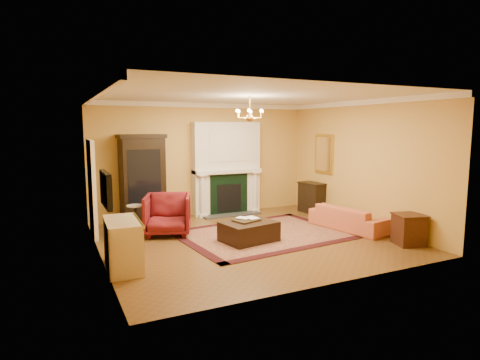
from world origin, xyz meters
TOP-DOWN VIEW (x-y plane):
  - floor at (0.00, 0.00)m, footprint 6.00×5.50m
  - ceiling at (0.00, 0.00)m, footprint 6.00×5.50m
  - wall_back at (0.00, 2.76)m, footprint 6.00×0.02m
  - wall_front at (0.00, -2.76)m, footprint 6.00×0.02m
  - wall_left at (-3.01, 0.00)m, footprint 0.02×5.50m
  - wall_right at (3.01, 0.00)m, footprint 0.02×5.50m
  - fireplace at (0.60, 2.57)m, footprint 1.90×0.70m
  - crown_molding at (0.00, 0.96)m, footprint 6.00×5.50m
  - doorway at (-2.95, 1.70)m, footprint 0.08×1.05m
  - tv_panel at (-2.95, -0.60)m, footprint 0.09×0.95m
  - gilt_mirror at (2.97, 1.40)m, footprint 0.06×0.76m
  - chandelier at (-0.00, 0.00)m, footprint 0.63×0.55m
  - oriental_rug at (0.45, 0.18)m, footprint 3.87×3.05m
  - china_cabinet at (-1.70, 2.49)m, footprint 1.09×0.58m
  - wingback_armchair at (-1.47, 1.10)m, footprint 1.23×1.19m
  - pedestal_table at (-2.11, 1.41)m, footprint 0.37×0.37m
  - commode at (-2.73, -0.70)m, footprint 0.58×1.14m
  - coral_sofa at (2.45, -0.27)m, footprint 0.88×1.95m
  - end_table at (2.72, -1.76)m, footprint 0.65×0.65m
  - console_table at (2.78, 1.64)m, footprint 0.50×0.77m
  - leather_ottoman at (-0.10, -0.17)m, footprint 1.20×0.96m
  - ottoman_tray at (-0.11, -0.09)m, footprint 0.60×0.52m
  - book_a at (-0.22, -0.04)m, footprint 0.18×0.13m
  - book_b at (-0.08, -0.06)m, footprint 0.23×0.05m
  - topiary_left at (0.02, 2.53)m, footprint 0.16×0.16m
  - topiary_right at (1.21, 2.53)m, footprint 0.18×0.18m

SIDE VIEW (x-z plane):
  - floor at x=0.00m, z-range -0.02..0.00m
  - oriental_rug at x=0.45m, z-range 0.00..0.01m
  - leather_ottoman at x=-0.10m, z-range 0.02..0.42m
  - end_table at x=2.72m, z-range 0.00..0.60m
  - coral_sofa at x=2.45m, z-range 0.00..0.74m
  - pedestal_table at x=-2.11m, z-range 0.05..0.71m
  - console_table at x=2.78m, z-range 0.00..0.81m
  - commode at x=-2.73m, z-range 0.00..0.83m
  - ottoman_tray at x=-0.11m, z-range 0.42..0.45m
  - wingback_armchair at x=-1.47m, z-range 0.00..1.00m
  - book_a at x=-0.22m, z-range 0.45..0.72m
  - book_b at x=-0.08m, z-range 0.45..0.76m
  - doorway at x=-2.95m, z-range 0.00..2.10m
  - china_cabinet at x=-1.70m, z-range 0.00..2.10m
  - fireplace at x=0.60m, z-range -0.06..2.44m
  - tv_panel at x=-2.95m, z-range 1.06..1.64m
  - topiary_left at x=0.02m, z-range 1.25..1.67m
  - topiary_right at x=1.21m, z-range 1.25..1.73m
  - wall_back at x=0.00m, z-range 0.00..3.00m
  - wall_front at x=0.00m, z-range 0.00..3.00m
  - wall_left at x=-3.01m, z-range 0.00..3.00m
  - wall_right at x=3.01m, z-range 0.00..3.00m
  - gilt_mirror at x=2.97m, z-range 1.12..2.17m
  - chandelier at x=0.00m, z-range 2.34..2.87m
  - crown_molding at x=0.00m, z-range 2.88..3.00m
  - ceiling at x=0.00m, z-range 3.00..3.02m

